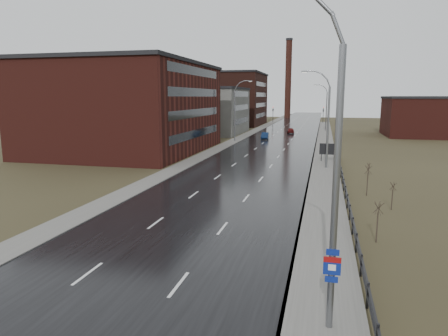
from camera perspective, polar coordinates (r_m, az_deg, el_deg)
The scene contains 24 objects.
ground at distance 16.60m, azimuth -19.68°, elevation -20.70°, with size 320.00×320.00×0.00m, color #2D2819.
road at distance 72.65m, azimuth 7.36°, elevation 3.47°, with size 14.00×300.00×0.06m, color black.
sidewalk_right at distance 47.42m, azimuth 14.14°, elevation -0.21°, with size 3.20×180.00×0.18m, color #595651.
curb_right at distance 47.44m, azimuth 12.31°, elevation -0.14°, with size 0.16×180.00×0.18m, color slate.
sidewalk_left at distance 74.04m, azimuth 1.04°, elevation 3.69°, with size 2.40×260.00×0.12m, color #595651.
warehouse_near at distance 63.84m, azimuth -13.47°, elevation 8.42°, with size 22.44×28.56×13.50m.
warehouse_mid at distance 93.52m, azimuth -2.36°, elevation 8.22°, with size 16.32×20.40×10.50m.
warehouse_far at distance 123.72m, azimuth -0.66°, elevation 9.85°, with size 26.52×24.48×15.50m.
building_right at distance 96.33m, azimuth 27.38°, elevation 6.57°, with size 18.36×16.32×8.50m.
smokestack at distance 162.49m, azimuth 9.16°, elevation 12.52°, with size 2.70×2.70×30.70m.
streetlight_main at distance 13.88m, azimuth 14.49°, elevation 0.32°, with size 3.91×0.29×12.11m.
streetlight_right_mid at distance 47.76m, azimuth 14.32°, elevation 6.80°, with size 3.36×0.28×11.35m.
streetlight_left at distance 75.46m, azimuth 1.77°, elevation 8.21°, with size 3.36×0.28×11.35m.
streetlight_right_far at distance 101.73m, azimuth 14.27°, elevation 8.40°, with size 3.36×0.28×11.35m.
guardrail at distance 31.03m, azimuth 17.30°, elevation -4.59°, with size 0.10×53.05×1.10m.
shrub_c at distance 24.83m, azimuth 21.07°, elevation -7.09°, with size 0.57×0.61×2.43m.
shrub_d at distance 32.32m, azimuth 22.92°, elevation -3.61°, with size 0.50×0.53×2.11m.
shrub_e at distance 36.10m, azimuth 19.82°, elevation -1.57°, with size 0.62×0.66×2.65m.
shrub_f at distance 43.09m, azimuth 19.92°, elevation -0.39°, with size 0.43×0.45×1.77m.
billboard at distance 52.87m, azimuth 14.77°, elevation 2.56°, with size 2.38×0.17×2.49m.
traffic_light_left at distance 132.76m, azimuth 7.02°, elevation 8.43°, with size 0.58×2.73×5.30m.
traffic_light_right at distance 131.75m, azimuth 14.01°, elevation 8.19°, with size 0.58×2.73×5.30m.
car_near at distance 80.28m, azimuth 5.89°, elevation 4.57°, with size 1.38×3.97×1.31m, color #0C1C3E.
car_far at distance 93.79m, azimuth 9.48°, elevation 5.28°, with size 1.55×3.85×1.31m, color #4E0D0D.
Camera 1 is at (8.31, -11.70, 8.34)m, focal length 32.00 mm.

